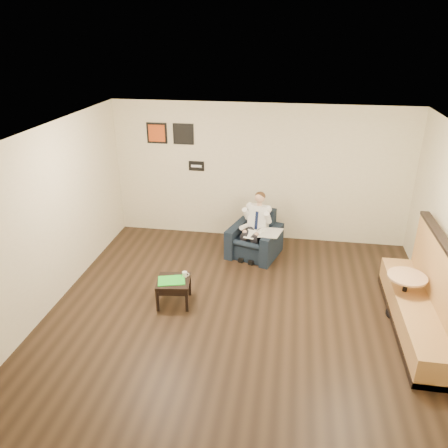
# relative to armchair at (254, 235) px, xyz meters

# --- Properties ---
(ground) EXTENTS (6.00, 6.00, 0.00)m
(ground) POSITION_rel_armchair_xyz_m (-0.01, -2.14, -0.43)
(ground) COLOR black
(ground) RESTS_ON ground
(wall_back) EXTENTS (6.00, 0.02, 2.80)m
(wall_back) POSITION_rel_armchair_xyz_m (-0.01, 0.86, 0.97)
(wall_back) COLOR beige
(wall_back) RESTS_ON ground
(wall_front) EXTENTS (6.00, 0.02, 2.80)m
(wall_front) POSITION_rel_armchair_xyz_m (-0.01, -5.14, 0.97)
(wall_front) COLOR beige
(wall_front) RESTS_ON ground
(wall_left) EXTENTS (0.02, 6.00, 2.80)m
(wall_left) POSITION_rel_armchair_xyz_m (-3.01, -2.14, 0.97)
(wall_left) COLOR beige
(wall_left) RESTS_ON ground
(ceiling) EXTENTS (6.00, 6.00, 0.02)m
(ceiling) POSITION_rel_armchair_xyz_m (-0.01, -2.14, 2.37)
(ceiling) COLOR white
(ceiling) RESTS_ON wall_back
(seating_sign) EXTENTS (0.32, 0.02, 0.20)m
(seating_sign) POSITION_rel_armchair_xyz_m (-1.31, 0.84, 1.07)
(seating_sign) COLOR black
(seating_sign) RESTS_ON wall_back
(art_print_left) EXTENTS (0.42, 0.03, 0.42)m
(art_print_left) POSITION_rel_armchair_xyz_m (-2.11, 0.84, 1.72)
(art_print_left) COLOR #BD4617
(art_print_left) RESTS_ON wall_back
(art_print_right) EXTENTS (0.42, 0.03, 0.42)m
(art_print_right) POSITION_rel_armchair_xyz_m (-1.56, 0.84, 1.72)
(art_print_right) COLOR black
(art_print_right) RESTS_ON wall_back
(armchair) EXTENTS (1.11, 1.11, 0.86)m
(armchair) POSITION_rel_armchair_xyz_m (0.00, 0.00, 0.00)
(armchair) COLOR black
(armchair) RESTS_ON ground
(seated_man) EXTENTS (0.78, 0.97, 1.18)m
(seated_man) POSITION_rel_armchair_xyz_m (-0.03, -0.11, 0.16)
(seated_man) COLOR white
(seated_man) RESTS_ON armchair
(lap_papers) EXTENTS (0.25, 0.32, 0.01)m
(lap_papers) POSITION_rel_armchair_xyz_m (-0.06, -0.20, 0.10)
(lap_papers) COLOR white
(lap_papers) RESTS_ON seated_man
(newspaper) EXTENTS (0.48, 0.55, 0.01)m
(newspaper) POSITION_rel_armchair_xyz_m (0.32, -0.19, 0.16)
(newspaper) COLOR silver
(newspaper) RESTS_ON armchair
(side_table) EXTENTS (0.58, 0.58, 0.42)m
(side_table) POSITION_rel_armchair_xyz_m (-1.11, -1.85, -0.22)
(side_table) COLOR black
(side_table) RESTS_ON ground
(green_folder) EXTENTS (0.49, 0.40, 0.01)m
(green_folder) POSITION_rel_armchair_xyz_m (-1.14, -1.88, -0.00)
(green_folder) COLOR green
(green_folder) RESTS_ON side_table
(coffee_mug) EXTENTS (0.09, 0.09, 0.09)m
(coffee_mug) POSITION_rel_armchair_xyz_m (-0.96, -1.72, 0.04)
(coffee_mug) COLOR white
(coffee_mug) RESTS_ON side_table
(smartphone) EXTENTS (0.13, 0.07, 0.01)m
(smartphone) POSITION_rel_armchair_xyz_m (-1.09, -1.70, -0.01)
(smartphone) COLOR black
(smartphone) RESTS_ON side_table
(banquette) EXTENTS (0.62, 2.61, 1.34)m
(banquette) POSITION_rel_armchair_xyz_m (2.58, -1.90, 0.24)
(banquette) COLOR #AD7B43
(banquette) RESTS_ON ground
(cafe_table) EXTENTS (0.69, 0.69, 0.71)m
(cafe_table) POSITION_rel_armchair_xyz_m (2.44, -1.63, -0.08)
(cafe_table) COLOR tan
(cafe_table) RESTS_ON ground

